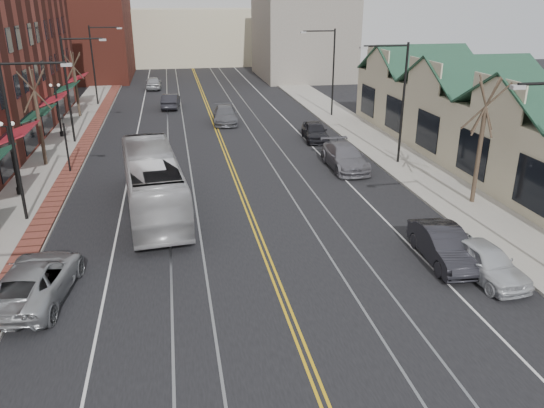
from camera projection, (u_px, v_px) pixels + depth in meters
name	position (u px, v px, depth m)	size (l,w,h in m)	color
sidewalk_left	(34.00, 194.00, 31.03)	(4.00, 120.00, 0.15)	gray
sidewalk_right	(417.00, 171.00, 35.18)	(4.00, 120.00, 0.15)	gray
building_right	(504.00, 134.00, 35.41)	(8.00, 36.00, 4.60)	#BCB191
backdrop_left	(77.00, 27.00, 73.56)	(14.00, 18.00, 14.00)	maroon
backdrop_mid	(189.00, 37.00, 90.97)	(22.00, 14.00, 9.00)	#BCB191
backdrop_right	(302.00, 37.00, 74.90)	(12.00, 16.00, 11.00)	slate
streetlight_l_1	(20.00, 126.00, 25.73)	(3.33, 0.25, 8.00)	black
streetlight_l_2	(72.00, 79.00, 40.37)	(3.33, 0.25, 8.00)	black
streetlight_l_3	(97.00, 57.00, 55.01)	(3.33, 0.25, 8.00)	black
streetlight_r_1	(398.00, 91.00, 35.04)	(3.33, 0.25, 8.00)	black
streetlight_r_2	(329.00, 64.00, 49.68)	(3.33, 0.25, 8.00)	black
lamppost_l_2	(13.00, 160.00, 30.12)	(0.84, 0.28, 4.27)	black
lamppost_l_3	(58.00, 111.00, 42.93)	(0.84, 0.28, 4.27)	black
tree_left_near	(38.00, 115.00, 35.18)	(1.78, 1.37, 6.48)	#382B21
tree_left_far	(76.00, 83.00, 49.91)	(1.66, 1.28, 6.02)	#382B21
tree_right_mid	(481.00, 139.00, 28.44)	(1.90, 1.46, 6.93)	#382B21
traffic_signal	(66.00, 139.00, 34.11)	(0.18, 0.15, 3.80)	black
transit_bus	(153.00, 182.00, 28.35)	(2.70, 11.56, 3.22)	#B5B5B7
parked_suv	(35.00, 280.00, 20.21)	(2.55, 5.54, 1.54)	#9B9EA1
parked_car_a	(486.00, 261.00, 21.76)	(1.73, 4.30, 1.46)	silver
parked_car_b	(443.00, 246.00, 23.04)	(1.63, 4.67, 1.54)	black
parked_car_c	(345.00, 157.00, 35.66)	(2.25, 5.54, 1.61)	slate
parked_car_d	(315.00, 131.00, 42.75)	(1.78, 4.42, 1.51)	black
distant_car_left	(171.00, 101.00, 55.06)	(1.60, 4.59, 1.51)	black
distant_car_right	(225.00, 115.00, 48.61)	(2.13, 5.24, 1.52)	slate
distant_car_far	(154.00, 83.00, 66.49)	(1.88, 4.66, 1.59)	#9C9EA3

